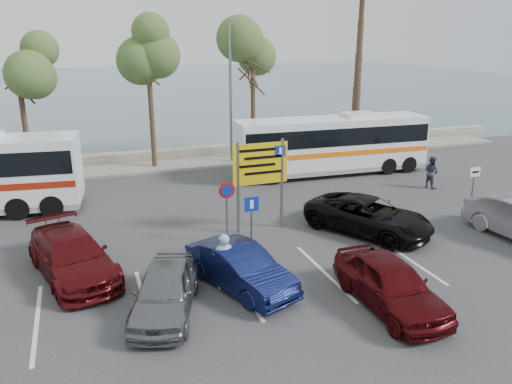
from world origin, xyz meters
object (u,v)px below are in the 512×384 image
object	(u,v)px
car_silver_a	(165,291)
car_blue	(240,268)
pedestrian_far	(431,172)
street_lamp_right	(231,85)
car_maroon	(72,256)
coach_bus_right	(332,147)
car_red	(390,283)
direction_sign	(260,171)
suv_black	(369,216)
pedestrian_near	(224,262)

from	to	relation	value
car_silver_a	car_blue	xyz separation A→B (m)	(2.40, 0.64, -0.00)
car_blue	pedestrian_far	size ratio (longest dim) A/B	2.52
street_lamp_right	car_maroon	bearing A→B (deg)	-126.83
coach_bus_right	car_blue	xyz separation A→B (m)	(-8.70, -10.61, -0.86)
street_lamp_right	car_maroon	world-z (taller)	street_lamp_right
car_red	pedestrian_far	world-z (taller)	pedestrian_far
car_blue	car_maroon	bearing A→B (deg)	131.31
direction_sign	suv_black	world-z (taller)	direction_sign
car_maroon	car_red	bearing A→B (deg)	-46.21
car_red	pedestrian_near	xyz separation A→B (m)	(-4.14, 2.58, 0.18)
car_red	car_maroon	bearing A→B (deg)	149.36
direction_sign	car_blue	world-z (taller)	direction_sign
car_red	pedestrian_far	size ratio (longest dim) A/B	2.63
car_maroon	suv_black	xyz separation A→B (m)	(10.86, -0.00, -0.01)
car_blue	car_maroon	world-z (taller)	car_maroon
coach_bus_right	direction_sign	bearing A→B (deg)	-135.52
car_maroon	pedestrian_near	size ratio (longest dim) A/B	2.70
street_lamp_right	pedestrian_near	distance (m)	15.62
direction_sign	coach_bus_right	distance (m)	9.15
car_red	direction_sign	bearing A→B (deg)	102.18
car_blue	car_red	bearing A→B (deg)	-54.86
car_red	suv_black	size ratio (longest dim) A/B	0.85
street_lamp_right	car_red	xyz separation A→B (m)	(-0.54, -17.02, -3.88)
coach_bus_right	pedestrian_near	size ratio (longest dim) A/B	5.94
car_red	pedestrian_near	distance (m)	4.88
street_lamp_right	pedestrian_near	xyz separation A→B (m)	(-4.68, -14.44, -3.70)
car_red	car_blue	bearing A→B (deg)	145.95
car_silver_a	pedestrian_near	bearing A→B (deg)	40.45
car_blue	car_maroon	distance (m)	5.43
coach_bus_right	pedestrian_far	distance (m)	5.35
coach_bus_right	car_maroon	xyz separation A→B (m)	(-13.50, -8.08, -0.83)
car_silver_a	pedestrian_near	size ratio (longest dim) A/B	2.19
pedestrian_far	direction_sign	bearing A→B (deg)	90.03
direction_sign	suv_black	xyz separation A→B (m)	(3.85, -1.70, -1.74)
car_silver_a	car_blue	world-z (taller)	car_silver_a
direction_sign	pedestrian_near	world-z (taller)	direction_sign
coach_bus_right	car_silver_a	distance (m)	15.82
car_blue	car_red	world-z (taller)	car_red
direction_sign	car_maroon	distance (m)	7.41
coach_bus_right	car_blue	bearing A→B (deg)	-129.35
car_blue	car_maroon	xyz separation A→B (m)	(-4.80, 2.53, 0.04)
pedestrian_far	car_red	bearing A→B (deg)	123.33
coach_bus_right	street_lamp_right	bearing A→B (deg)	138.77
car_silver_a	suv_black	distance (m)	9.03
car_silver_a	street_lamp_right	bearing A→B (deg)	85.57
car_silver_a	car_maroon	bearing A→B (deg)	146.19
coach_bus_right	car_silver_a	xyz separation A→B (m)	(-11.10, -11.25, -0.86)
direction_sign	suv_black	size ratio (longest dim) A/B	0.72
car_blue	car_red	size ratio (longest dim) A/B	0.96
pedestrian_far	car_blue	bearing A→B (deg)	105.06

